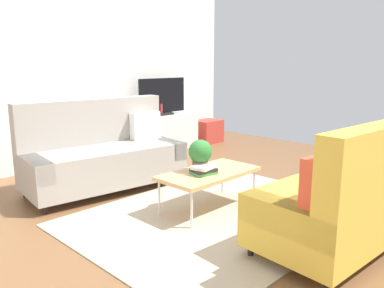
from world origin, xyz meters
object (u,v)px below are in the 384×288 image
(storage_trunk, at_px, (208,131))
(table_book_0, at_px, (204,173))
(bottle_2, at_px, (161,110))
(vase_0, at_px, (134,114))
(bottle_1, at_px, (157,110))
(tv_console, at_px, (162,133))
(bottle_0, at_px, (153,111))
(vase_1, at_px, (140,112))
(coffee_table, at_px, (209,174))
(couch_beige, at_px, (103,154))
(potted_plant, at_px, (200,154))
(tv, at_px, (162,97))
(couch_green, at_px, (354,194))

(storage_trunk, height_order, table_book_0, table_book_0)
(storage_trunk, distance_m, bottle_2, 1.26)
(vase_0, distance_m, bottle_1, 0.44)
(tv_console, height_order, storage_trunk, tv_console)
(tv_console, height_order, bottle_2, bottle_2)
(vase_0, distance_m, bottle_0, 0.35)
(vase_0, xyz_separation_m, bottle_2, (0.53, -0.09, 0.04))
(vase_1, height_order, bottle_2, bottle_2)
(coffee_table, height_order, tv_console, tv_console)
(couch_beige, height_order, bottle_0, couch_beige)
(coffee_table, xyz_separation_m, potted_plant, (-0.06, 0.07, 0.21))
(bottle_2, bearing_deg, tv_console, 38.26)
(couch_beige, distance_m, vase_1, 1.89)
(potted_plant, xyz_separation_m, vase_1, (1.17, 2.48, 0.12))
(couch_beige, bearing_deg, bottle_2, -143.59)
(coffee_table, xyz_separation_m, bottle_0, (1.30, 2.46, 0.34))
(tv, relative_size, bottle_2, 4.97)
(tv, distance_m, vase_0, 0.63)
(tv, bearing_deg, tv_console, 90.00)
(storage_trunk, xyz_separation_m, bottle_0, (-1.34, 0.06, 0.51))
(couch_green, distance_m, bottle_0, 4.02)
(storage_trunk, distance_m, table_book_0, 3.68)
(bottle_0, bearing_deg, couch_green, -104.74)
(vase_0, bearing_deg, couch_beige, -139.76)
(couch_beige, distance_m, tv_console, 2.21)
(couch_green, relative_size, storage_trunk, 3.77)
(bottle_2, bearing_deg, table_book_0, -122.82)
(vase_0, bearing_deg, vase_1, 0.00)
(potted_plant, bearing_deg, couch_beige, 103.23)
(table_book_0, distance_m, bottle_0, 2.88)
(couch_green, relative_size, potted_plant, 5.76)
(coffee_table, relative_size, storage_trunk, 2.12)
(couch_beige, bearing_deg, bottle_0, -140.93)
(coffee_table, height_order, tv, tv)
(tv, relative_size, bottle_1, 4.90)
(couch_green, distance_m, tv_console, 4.12)
(couch_green, distance_m, bottle_2, 4.08)
(storage_trunk, bearing_deg, vase_0, 174.90)
(tv_console, xyz_separation_m, storage_trunk, (1.10, -0.10, -0.10))
(coffee_table, distance_m, bottle_2, 2.90)
(storage_trunk, bearing_deg, bottle_1, 177.24)
(vase_1, distance_m, bottle_2, 0.39)
(potted_plant, bearing_deg, tv_console, 56.61)
(potted_plant, xyz_separation_m, table_book_0, (-0.05, -0.10, -0.17))
(couch_beige, relative_size, vase_0, 15.34)
(couch_beige, height_order, tv_console, couch_beige)
(tv, height_order, vase_0, tv)
(coffee_table, bearing_deg, tv, 58.15)
(table_book_0, height_order, bottle_2, bottle_2)
(tv, bearing_deg, potted_plant, -123.61)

